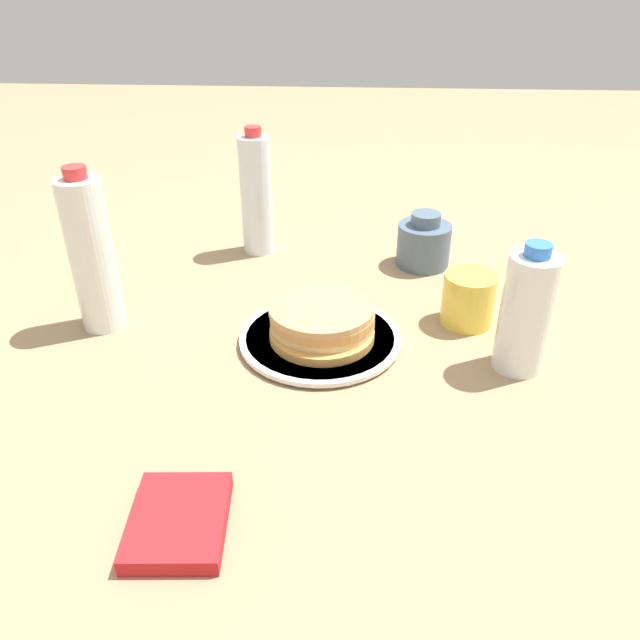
{
  "coord_description": "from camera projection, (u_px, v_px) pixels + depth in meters",
  "views": [
    {
      "loc": [
        0.83,
        0.03,
        0.53
      ],
      "look_at": [
        0.03,
        -0.02,
        0.04
      ],
      "focal_mm": 35.0,
      "sensor_mm": 36.0,
      "label": 1
    }
  ],
  "objects": [
    {
      "name": "pancake_stack",
      "position": [
        322.0,
        321.0,
        0.95
      ],
      "size": [
        0.17,
        0.16,
        0.05
      ],
      "color": "gold",
      "rests_on": "plate"
    },
    {
      "name": "water_bottle_far",
      "position": [
        92.0,
        255.0,
        0.94
      ],
      "size": [
        0.07,
        0.07,
        0.26
      ],
      "color": "silver",
      "rests_on": "ground_plane"
    },
    {
      "name": "cream_jug",
      "position": [
        424.0,
        243.0,
        1.17
      ],
      "size": [
        0.1,
        0.1,
        0.1
      ],
      "color": "#4C6075",
      "rests_on": "ground_plane"
    },
    {
      "name": "ground_plane",
      "position": [
        332.0,
        334.0,
        0.98
      ],
      "size": [
        4.0,
        4.0,
        0.0
      ],
      "primitive_type": "plane",
      "color": "#9E7F5B"
    },
    {
      "name": "plate",
      "position": [
        320.0,
        338.0,
        0.96
      ],
      "size": [
        0.25,
        0.25,
        0.01
      ],
      "color": "silver",
      "rests_on": "ground_plane"
    },
    {
      "name": "water_bottle_near",
      "position": [
        256.0,
        195.0,
        1.19
      ],
      "size": [
        0.06,
        0.06,
        0.24
      ],
      "color": "silver",
      "rests_on": "ground_plane"
    },
    {
      "name": "napkin",
      "position": [
        179.0,
        521.0,
        0.65
      ],
      "size": [
        0.13,
        0.11,
        0.02
      ],
      "color": "red",
      "rests_on": "ground_plane"
    },
    {
      "name": "water_bottle_mid",
      "position": [
        526.0,
        312.0,
        0.86
      ],
      "size": [
        0.07,
        0.07,
        0.19
      ],
      "color": "silver",
      "rests_on": "ground_plane"
    },
    {
      "name": "juice_glass",
      "position": [
        468.0,
        299.0,
        0.99
      ],
      "size": [
        0.08,
        0.08,
        0.08
      ],
      "color": "yellow",
      "rests_on": "ground_plane"
    }
  ]
}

